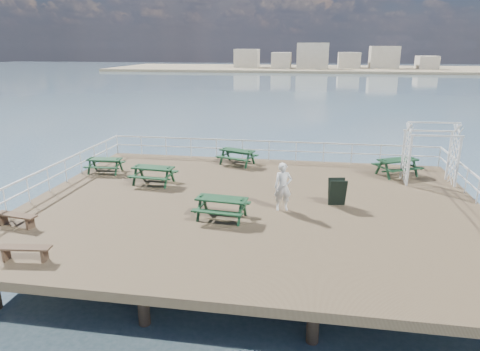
% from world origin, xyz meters
% --- Properties ---
extents(ground, '(18.00, 14.00, 0.30)m').
position_xyz_m(ground, '(0.00, 0.00, -0.15)').
color(ground, brown).
rests_on(ground, ground).
extents(sea_backdrop, '(300.00, 300.00, 9.20)m').
position_xyz_m(sea_backdrop, '(12.54, 134.07, -0.51)').
color(sea_backdrop, '#425F6F').
rests_on(sea_backdrop, ground).
extents(railing, '(17.77, 13.76, 1.10)m').
position_xyz_m(railing, '(-0.07, 2.57, 0.87)').
color(railing, silver).
rests_on(railing, ground).
extents(picnic_table_a, '(1.73, 1.43, 0.80)m').
position_xyz_m(picnic_table_a, '(-7.80, 3.12, 0.51)').
color(picnic_table_a, '#14381E').
rests_on(picnic_table_a, ground).
extents(picnic_table_b, '(2.20, 1.98, 0.88)m').
position_xyz_m(picnic_table_b, '(-1.57, 5.71, 0.57)').
color(picnic_table_b, '#14381E').
rests_on(picnic_table_b, ground).
extents(picnic_table_c, '(2.40, 2.24, 0.93)m').
position_xyz_m(picnic_table_c, '(6.42, 4.95, 0.59)').
color(picnic_table_c, '#14381E').
rests_on(picnic_table_c, ground).
extents(picnic_table_d, '(1.97, 1.64, 0.90)m').
position_xyz_m(picnic_table_d, '(-4.78, 1.79, 0.58)').
color(picnic_table_d, '#14381E').
rests_on(picnic_table_d, ground).
extents(picnic_table_e, '(1.98, 1.66, 0.89)m').
position_xyz_m(picnic_table_e, '(-0.87, -1.72, 0.57)').
color(picnic_table_e, '#14381E').
rests_on(picnic_table_e, ground).
extents(flat_bench_near, '(1.57, 0.54, 0.44)m').
position_xyz_m(flat_bench_near, '(-5.93, -5.80, 0.33)').
color(flat_bench_near, brown).
rests_on(flat_bench_near, ground).
extents(flat_bench_far, '(1.62, 0.61, 0.46)m').
position_xyz_m(flat_bench_far, '(-7.80, -3.60, 0.34)').
color(flat_bench_far, brown).
rests_on(flat_bench_far, ground).
extents(trellis_arbor, '(2.32, 1.32, 2.82)m').
position_xyz_m(trellis_arbor, '(7.60, 4.02, 1.25)').
color(trellis_arbor, silver).
rests_on(trellis_arbor, ground).
extents(sandwich_board, '(0.74, 0.61, 1.09)m').
position_xyz_m(sandwich_board, '(3.33, 0.35, 0.53)').
color(sandwich_board, black).
rests_on(sandwich_board, ground).
extents(person, '(0.77, 0.60, 1.86)m').
position_xyz_m(person, '(1.25, -0.49, 0.93)').
color(person, silver).
rests_on(person, ground).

